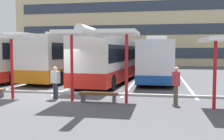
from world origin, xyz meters
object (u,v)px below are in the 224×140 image
coach_bus_2 (113,60)px  coach_bus_3 (157,60)px  coach_bus_1 (69,58)px  waiting_shelter_2 (97,35)px  bench_3 (99,95)px  coach_bus_0 (31,57)px  waiting_passenger_0 (55,80)px  waiting_passenger_1 (176,82)px

coach_bus_2 → coach_bus_3: 3.72m
coach_bus_1 → waiting_shelter_2: (4.75, -9.61, 1.35)m
coach_bus_2 → bench_3: size_ratio=6.71×
coach_bus_0 → coach_bus_1: bearing=-1.9°
coach_bus_3 → waiting_passenger_0: 10.51m
coach_bus_0 → waiting_shelter_2: bearing=-49.5°
coach_bus_3 → waiting_passenger_1: coach_bus_3 is taller
coach_bus_2 → waiting_passenger_0: (-1.49, -7.72, -0.77)m
bench_3 → waiting_passenger_0: waiting_passenger_0 is taller
coach_bus_3 → waiting_shelter_2: 10.33m
coach_bus_3 → bench_3: 10.09m
coach_bus_2 → waiting_passenger_1: 9.03m
coach_bus_2 → coach_bus_3: bearing=25.0°
coach_bus_0 → waiting_shelter_2: size_ratio=2.80×
waiting_shelter_2 → waiting_passenger_1: 4.15m
coach_bus_0 → waiting_shelter_2: coach_bus_0 is taller
waiting_passenger_0 → coach_bus_3: bearing=62.4°
coach_bus_1 → waiting_passenger_0: coach_bus_1 is taller
coach_bus_1 → coach_bus_2: 4.16m
coach_bus_0 → waiting_passenger_0: bearing=-56.6°
waiting_shelter_2 → coach_bus_3: bearing=75.4°
coach_bus_1 → coach_bus_3: size_ratio=1.09×
coach_bus_0 → waiting_passenger_0: size_ratio=7.60×
waiting_passenger_0 → waiting_shelter_2: bearing=-14.7°
coach_bus_3 → bench_3: bearing=-104.9°
bench_3 → waiting_passenger_1: size_ratio=1.09×
coach_bus_0 → waiting_passenger_0: (6.01, -9.13, -0.87)m
coach_bus_0 → coach_bus_3: coach_bus_0 is taller
coach_bus_0 → coach_bus_1: coach_bus_0 is taller
coach_bus_3 → waiting_passenger_0: coach_bus_3 is taller
coach_bus_2 → waiting_shelter_2: (0.79, -8.32, 1.43)m
coach_bus_1 → coach_bus_3: (7.33, 0.28, -0.17)m
coach_bus_1 → bench_3: size_ratio=6.40×
coach_bus_2 → bench_3: 8.25m
coach_bus_3 → waiting_passenger_0: bearing=-117.6°
coach_bus_0 → coach_bus_2: (7.50, -1.41, -0.11)m
coach_bus_3 → waiting_shelter_2: coach_bus_3 is taller
coach_bus_2 → waiting_passenger_0: coach_bus_2 is taller
coach_bus_1 → waiting_passenger_1: 12.40m
waiting_shelter_2 → bench_3: size_ratio=2.39×
waiting_passenger_0 → waiting_passenger_1: size_ratio=0.96×
coach_bus_1 → coach_bus_3: 7.34m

